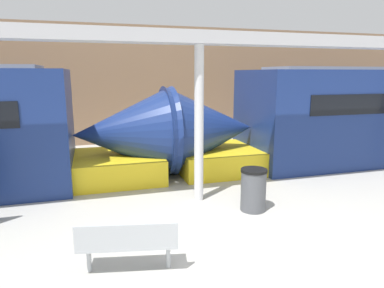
# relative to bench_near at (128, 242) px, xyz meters

# --- Properties ---
(ground_plane) EXTENTS (60.00, 60.00, 0.00)m
(ground_plane) POSITION_rel_bench_near_xyz_m (1.77, -0.42, -0.50)
(ground_plane) COLOR #B2AFA8
(station_wall) EXTENTS (56.00, 0.20, 5.00)m
(station_wall) POSITION_rel_bench_near_xyz_m (1.77, 10.23, 2.00)
(station_wall) COLOR #937051
(station_wall) RESTS_ON ground_plane
(bench_near) EXTENTS (1.57, 0.72, 0.83)m
(bench_near) POSITION_rel_bench_near_xyz_m (0.00, 0.00, 0.00)
(bench_near) COLOR #ADB2B7
(bench_near) RESTS_ON ground_plane
(trash_bin) EXTENTS (0.58, 0.58, 0.95)m
(trash_bin) POSITION_rel_bench_near_xyz_m (2.92, 1.68, -0.02)
(trash_bin) COLOR #4C4F54
(trash_bin) RESTS_ON ground_plane
(support_column_near) EXTENTS (0.22, 0.22, 3.62)m
(support_column_near) POSITION_rel_bench_near_xyz_m (1.95, 2.64, 1.31)
(support_column_near) COLOR silver
(support_column_near) RESTS_ON ground_plane
(canopy_beam) EXTENTS (28.00, 0.60, 0.28)m
(canopy_beam) POSITION_rel_bench_near_xyz_m (1.95, 2.64, 3.26)
(canopy_beam) COLOR #B7B7BC
(canopy_beam) RESTS_ON support_column_near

